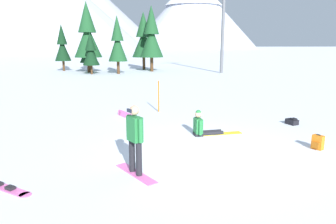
{
  "coord_description": "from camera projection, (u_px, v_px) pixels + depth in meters",
  "views": [
    {
      "loc": [
        -2.23,
        -8.56,
        3.16
      ],
      "look_at": [
        -0.95,
        1.23,
        1.0
      ],
      "focal_mm": 33.17,
      "sensor_mm": 36.0,
      "label": 1
    }
  ],
  "objects": [
    {
      "name": "ski_lift_tower",
      "position": [
        223.0,
        12.0,
        33.65
      ],
      "size": [
        3.41,
        0.36,
        11.64
      ],
      "color": "#595B60",
      "rests_on": "ground_plane"
    },
    {
      "name": "peak_east_ridge",
      "position": [
        193.0,
        12.0,
        221.64
      ],
      "size": [
        92.44,
        92.44,
        49.37
      ],
      "color": "#B2B7C6",
      "rests_on": "ground_plane"
    },
    {
      "name": "snowboarder_midground",
      "position": [
        203.0,
        127.0,
        10.96
      ],
      "size": [
        1.8,
        0.63,
        0.92
      ],
      "color": "black",
      "rests_on": "ground_plane"
    },
    {
      "name": "trail_marker_pole",
      "position": [
        159.0,
        96.0,
        14.69
      ],
      "size": [
        0.06,
        0.06,
        1.49
      ],
      "primitive_type": "cylinder",
      "color": "orange",
      "rests_on": "ground_plane"
    },
    {
      "name": "pine_tree_slender",
      "position": [
        87.0,
        34.0,
        34.55
      ],
      "size": [
        3.06,
        3.06,
        7.81
      ],
      "color": "#472D19",
      "rests_on": "ground_plane"
    },
    {
      "name": "backpack_orange",
      "position": [
        318.0,
        142.0,
        9.51
      ],
      "size": [
        0.36,
        0.38,
        0.47
      ],
      "color": "orange",
      "rests_on": "ground_plane"
    },
    {
      "name": "loose_snowboard_far_spare",
      "position": [
        128.0,
        115.0,
        13.49
      ],
      "size": [
        0.91,
        1.62,
        0.26
      ],
      "color": "pink",
      "rests_on": "ground_plane"
    },
    {
      "name": "pine_tree_leaning",
      "position": [
        62.0,
        46.0,
        36.93
      ],
      "size": [
        1.89,
        1.89,
        5.49
      ],
      "color": "#472D19",
      "rests_on": "ground_plane"
    },
    {
      "name": "ground_plane",
      "position": [
        205.0,
        153.0,
        9.25
      ],
      "size": [
        800.0,
        800.0,
        0.0
      ],
      "primitive_type": "plane",
      "color": "silver"
    },
    {
      "name": "pine_tree_young",
      "position": [
        87.0,
        50.0,
        37.26
      ],
      "size": [
        1.9,
        1.9,
        4.48
      ],
      "color": "#472D19",
      "rests_on": "ground_plane"
    },
    {
      "name": "pine_tree_tall",
      "position": [
        117.0,
        42.0,
        33.14
      ],
      "size": [
        2.04,
        2.04,
        6.18
      ],
      "color": "#472D19",
      "rests_on": "ground_plane"
    },
    {
      "name": "peak_west_ridge",
      "position": [
        69.0,
        4.0,
        190.51
      ],
      "size": [
        115.44,
        115.44,
        52.92
      ],
      "color": "#9EA3B2",
      "rests_on": "ground_plane"
    },
    {
      "name": "pine_tree_broad",
      "position": [
        144.0,
        38.0,
        38.77
      ],
      "size": [
        2.92,
        2.92,
        7.11
      ],
      "color": "#472D19",
      "rests_on": "ground_plane"
    },
    {
      "name": "snowboarder_foreground",
      "position": [
        135.0,
        139.0,
        7.53
      ],
      "size": [
        1.02,
        1.48,
        1.75
      ],
      "color": "pink",
      "rests_on": "ground_plane"
    },
    {
      "name": "loose_snowboard_near_left",
      "position": [
        4.0,
        187.0,
        6.96
      ],
      "size": [
        1.51,
        1.2,
        0.09
      ],
      "color": "pink",
      "rests_on": "ground_plane"
    },
    {
      "name": "pine_tree_twin",
      "position": [
        91.0,
        52.0,
        32.87
      ],
      "size": [
        1.8,
        1.8,
        4.41
      ],
      "color": "#472D19",
      "rests_on": "ground_plane"
    },
    {
      "name": "backpack_black",
      "position": [
        292.0,
        121.0,
        12.48
      ],
      "size": [
        0.45,
        0.55,
        0.27
      ],
      "color": "black",
      "rests_on": "ground_plane"
    },
    {
      "name": "pine_tree_short",
      "position": [
        151.0,
        36.0,
        36.04
      ],
      "size": [
        2.76,
        2.76,
        7.56
      ],
      "color": "#472D19",
      "rests_on": "ground_plane"
    }
  ]
}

